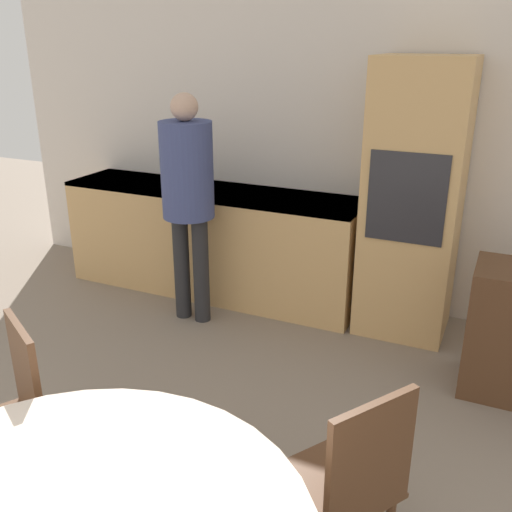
% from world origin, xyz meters
% --- Properties ---
extents(wall_back, '(6.57, 0.05, 2.60)m').
position_xyz_m(wall_back, '(0.00, 4.78, 1.30)').
color(wall_back, silver).
rests_on(wall_back, ground_plane).
extents(kitchen_counter, '(2.52, 0.60, 0.89)m').
position_xyz_m(kitchen_counter, '(-1.18, 4.44, 0.46)').
color(kitchen_counter, tan).
rests_on(kitchen_counter, ground_plane).
extents(oven_unit, '(0.63, 0.59, 1.94)m').
position_xyz_m(oven_unit, '(0.44, 4.44, 0.97)').
color(oven_unit, tan).
rests_on(oven_unit, ground_plane).
extents(chair_far_left, '(0.55, 0.55, 0.93)m').
position_xyz_m(chair_far_left, '(-0.77, 1.90, 0.52)').
color(chair_far_left, '#51331E').
rests_on(chair_far_left, ground_plane).
extents(chair_far_right, '(0.55, 0.55, 0.93)m').
position_xyz_m(chair_far_right, '(0.67, 2.12, 0.52)').
color(chair_far_right, '#51331E').
rests_on(chair_far_right, ground_plane).
extents(person_standing, '(0.38, 0.38, 1.70)m').
position_xyz_m(person_standing, '(-1.06, 3.91, 1.05)').
color(person_standing, '#262628').
rests_on(person_standing, ground_plane).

